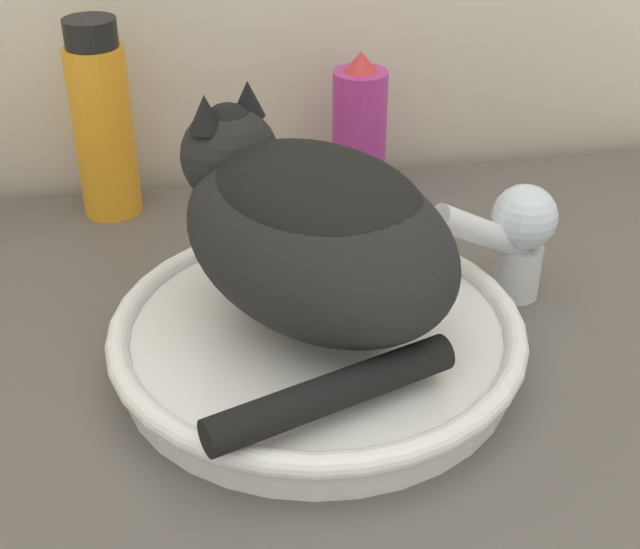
# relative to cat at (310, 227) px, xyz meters

# --- Properties ---
(sink_basin) EXTENTS (0.35, 0.35, 0.04)m
(sink_basin) POSITION_rel_cat_xyz_m (0.00, -0.00, -0.10)
(sink_basin) COLOR white
(sink_basin) RESTS_ON vanity_counter
(cat) EXTENTS (0.28, 0.31, 0.17)m
(cat) POSITION_rel_cat_xyz_m (0.00, 0.00, 0.00)
(cat) COLOR black
(cat) RESTS_ON sink_basin
(faucet) EXTENTS (0.13, 0.07, 0.12)m
(faucet) POSITION_rel_cat_xyz_m (0.20, 0.06, -0.06)
(faucet) COLOR silver
(faucet) RESTS_ON vanity_counter
(spray_bottle_trigger) EXTENTS (0.06, 0.06, 0.16)m
(spray_bottle_trigger) POSITION_rel_cat_xyz_m (0.11, 0.31, -0.05)
(spray_bottle_trigger) COLOR #B2338C
(spray_bottle_trigger) RESTS_ON vanity_counter
(shampoo_bottle_tall) EXTENTS (0.06, 0.06, 0.21)m
(shampoo_bottle_tall) POSITION_rel_cat_xyz_m (-0.17, 0.31, -0.02)
(shampoo_bottle_tall) COLOR orange
(shampoo_bottle_tall) RESTS_ON vanity_counter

